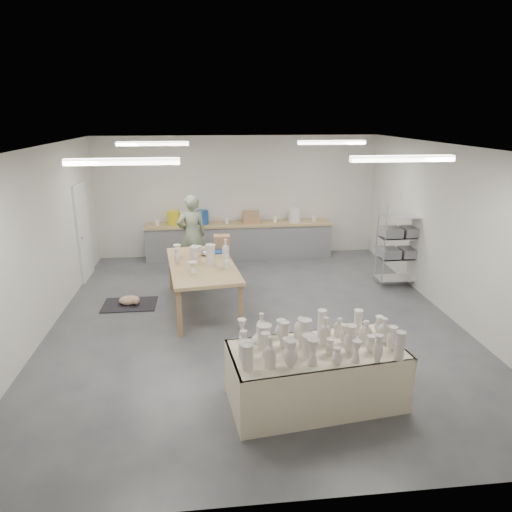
{
  "coord_description": "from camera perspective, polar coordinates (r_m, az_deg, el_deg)",
  "views": [
    {
      "loc": [
        -0.78,
        -7.36,
        3.51
      ],
      "look_at": [
        0.07,
        0.43,
        1.05
      ],
      "focal_mm": 32.0,
      "sensor_mm": 36.0,
      "label": 1
    }
  ],
  "objects": [
    {
      "name": "room",
      "position": [
        7.62,
        -1.05,
        6.41
      ],
      "size": [
        8.0,
        8.02,
        3.0
      ],
      "color": "#424449",
      "rests_on": "ground"
    },
    {
      "name": "red_stool",
      "position": [
        10.72,
        -7.84,
        -0.45
      ],
      "size": [
        0.34,
        0.34,
        0.29
      ],
      "rotation": [
        0.0,
        0.0,
        -0.14
      ],
      "color": "red",
      "rests_on": "ground"
    },
    {
      "name": "potter",
      "position": [
        10.27,
        -8.03,
        2.6
      ],
      "size": [
        0.76,
        0.6,
        1.82
      ],
      "primitive_type": "imported",
      "rotation": [
        0.0,
        0.0,
        3.41
      ],
      "color": "gray",
      "rests_on": "ground"
    },
    {
      "name": "rug",
      "position": [
        9.1,
        -15.51,
        -5.86
      ],
      "size": [
        1.0,
        0.7,
        0.02
      ],
      "primitive_type": "cube",
      "color": "black",
      "rests_on": "ground"
    },
    {
      "name": "drying_table",
      "position": [
        5.91,
        7.45,
        -14.18
      ],
      "size": [
        2.25,
        1.28,
        1.12
      ],
      "rotation": [
        0.0,
        0.0,
        0.13
      ],
      "color": "olive",
      "rests_on": "ground"
    },
    {
      "name": "wire_shelf",
      "position": [
        9.97,
        17.56,
        1.51
      ],
      "size": [
        0.88,
        0.48,
        1.8
      ],
      "color": "silver",
      "rests_on": "ground"
    },
    {
      "name": "back_counter",
      "position": [
        11.47,
        -2.16,
        2.13
      ],
      "size": [
        4.6,
        0.6,
        1.24
      ],
      "color": "tan",
      "rests_on": "ground"
    },
    {
      "name": "cat",
      "position": [
        9.05,
        -15.45,
        -5.34
      ],
      "size": [
        0.47,
        0.4,
        0.17
      ],
      "rotation": [
        0.0,
        0.0,
        -0.38
      ],
      "color": "white",
      "rests_on": "rug"
    },
    {
      "name": "work_table",
      "position": [
        8.56,
        -6.53,
        -0.72
      ],
      "size": [
        1.44,
        2.45,
        1.25
      ],
      "rotation": [
        0.0,
        0.0,
        0.13
      ],
      "color": "tan",
      "rests_on": "ground"
    }
  ]
}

